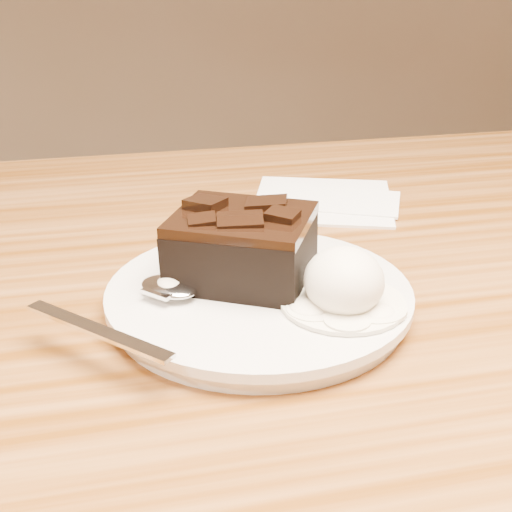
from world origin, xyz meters
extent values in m
cylinder|color=silver|center=(-0.01, -0.05, 0.76)|extent=(0.23, 0.23, 0.02)
cube|color=black|center=(-0.02, -0.03, 0.79)|extent=(0.13, 0.12, 0.05)
ellipsoid|color=white|center=(0.04, -0.09, 0.79)|extent=(0.06, 0.06, 0.05)
cylinder|color=white|center=(0.04, -0.09, 0.77)|extent=(0.09, 0.09, 0.00)
cube|color=white|center=(0.10, 0.17, 0.75)|extent=(0.18, 0.18, 0.01)
cube|color=black|center=(0.04, -0.06, 0.77)|extent=(0.01, 0.01, 0.00)
cube|color=black|center=(-0.04, -0.05, 0.77)|extent=(0.01, 0.01, 0.00)
cube|color=black|center=(0.00, -0.07, 0.77)|extent=(0.01, 0.01, 0.00)
cube|color=black|center=(0.00, -0.07, 0.77)|extent=(0.01, 0.01, 0.00)
camera|label=1|loc=(-0.12, -0.49, 1.00)|focal=48.14mm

